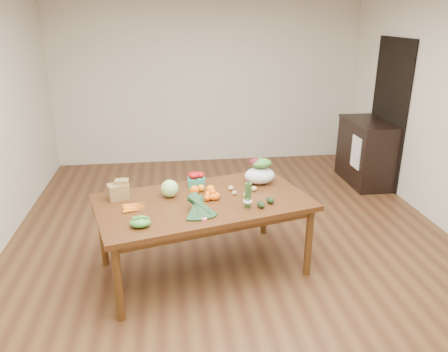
{
  "coord_description": "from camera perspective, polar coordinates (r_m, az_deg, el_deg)",
  "views": [
    {
      "loc": [
        -0.66,
        -4.23,
        2.4
      ],
      "look_at": [
        -0.11,
        0.0,
        0.81
      ],
      "focal_mm": 35.0,
      "sensor_mm": 36.0,
      "label": 1
    }
  ],
  "objects": [
    {
      "name": "carrots",
      "position": [
        4.02,
        -11.55,
        -3.99
      ],
      "size": [
        0.26,
        0.24,
        0.03
      ],
      "primitive_type": null,
      "rotation": [
        0.0,
        0.0,
        0.26
      ],
      "color": "orange",
      "rests_on": "dining_table"
    },
    {
      "name": "paper_bag",
      "position": [
        4.24,
        -13.65,
        -1.77
      ],
      "size": [
        0.29,
        0.26,
        0.18
      ],
      "primitive_type": null,
      "rotation": [
        0.0,
        0.0,
        0.26
      ],
      "color": "olive",
      "rests_on": "dining_table"
    },
    {
      "name": "floor",
      "position": [
        4.91,
        1.29,
        -8.84
      ],
      "size": [
        6.0,
        6.0,
        0.0
      ],
      "primitive_type": "plane",
      "color": "brown",
      "rests_on": "ground"
    },
    {
      "name": "potato_c",
      "position": [
        4.29,
        3.09,
        -1.87
      ],
      "size": [
        0.05,
        0.05,
        0.05
      ],
      "primitive_type": "ellipsoid",
      "color": "#D2C579",
      "rests_on": "dining_table"
    },
    {
      "name": "potato_d",
      "position": [
        4.33,
        0.93,
        -1.59
      ],
      "size": [
        0.05,
        0.05,
        0.05
      ],
      "primitive_type": "ellipsoid",
      "color": "tan",
      "rests_on": "dining_table"
    },
    {
      "name": "cabbage",
      "position": [
        4.19,
        -7.11,
        -1.63
      ],
      "size": [
        0.17,
        0.17,
        0.17
      ],
      "primitive_type": "sphere",
      "color": "#B2DD7F",
      "rests_on": "dining_table"
    },
    {
      "name": "potato_b",
      "position": [
        4.19,
        2.88,
        -2.43
      ],
      "size": [
        0.05,
        0.05,
        0.05
      ],
      "primitive_type": "ellipsoid",
      "color": "#D2B879",
      "rests_on": "dining_table"
    },
    {
      "name": "cabinet",
      "position": [
        6.81,
        18.0,
        2.98
      ],
      "size": [
        0.52,
        1.02,
        0.94
      ],
      "primitive_type": "cube",
      "color": "black",
      "rests_on": "floor"
    },
    {
      "name": "salad_bag",
      "position": [
        4.49,
        4.7,
        0.49
      ],
      "size": [
        0.36,
        0.31,
        0.24
      ],
      "primitive_type": null,
      "rotation": [
        0.0,
        0.0,
        0.26
      ],
      "color": "white",
      "rests_on": "dining_table"
    },
    {
      "name": "kale_bunch",
      "position": [
        3.78,
        -3.12,
        -4.1
      ],
      "size": [
        0.41,
        0.47,
        0.16
      ],
      "primitive_type": null,
      "rotation": [
        0.0,
        0.0,
        0.26
      ],
      "color": "#16331A",
      "rests_on": "dining_table"
    },
    {
      "name": "dining_table",
      "position": [
        4.29,
        -2.69,
        -7.76
      ],
      "size": [
        2.17,
        1.55,
        0.75
      ],
      "primitive_type": "cube",
      "rotation": [
        0.0,
        0.0,
        0.26
      ],
      "color": "#502B12",
      "rests_on": "floor"
    },
    {
      "name": "avocado_b",
      "position": [
        4.06,
        6.05,
        -3.15
      ],
      "size": [
        0.09,
        0.11,
        0.06
      ],
      "primitive_type": "ellipsoid",
      "rotation": [
        0.0,
        0.0,
        0.3
      ],
      "color": "black",
      "rests_on": "dining_table"
    },
    {
      "name": "potato_e",
      "position": [
        4.32,
        3.95,
        -1.67
      ],
      "size": [
        0.06,
        0.05,
        0.05
      ],
      "primitive_type": "ellipsoid",
      "color": "tan",
      "rests_on": "dining_table"
    },
    {
      "name": "strawberry_basket_a",
      "position": [
        4.46,
        -3.94,
        -0.54
      ],
      "size": [
        0.15,
        0.15,
        0.11
      ],
      "primitive_type": null,
      "rotation": [
        0.0,
        0.0,
        0.26
      ],
      "color": "#B90C0F",
      "rests_on": "dining_table"
    },
    {
      "name": "potato_a",
      "position": [
        4.23,
        1.37,
        -2.21
      ],
      "size": [
        0.05,
        0.04,
        0.04
      ],
      "primitive_type": "ellipsoid",
      "color": "tan",
      "rests_on": "dining_table"
    },
    {
      "name": "dish_towel",
      "position": [
        6.48,
        16.84,
        2.97
      ],
      "size": [
        0.02,
        0.28,
        0.45
      ],
      "primitive_type": "cube",
      "color": "white",
      "rests_on": "cabinet"
    },
    {
      "name": "orange_a",
      "position": [
        4.24,
        -3.88,
        -1.85
      ],
      "size": [
        0.09,
        0.09,
        0.09
      ],
      "primitive_type": "sphere",
      "color": "#E7530E",
      "rests_on": "dining_table"
    },
    {
      "name": "orange_c",
      "position": [
        4.25,
        -1.77,
        -1.75
      ],
      "size": [
        0.09,
        0.09,
        0.09
      ],
      "primitive_type": "sphere",
      "color": "orange",
      "rests_on": "dining_table"
    },
    {
      "name": "orange_b",
      "position": [
        4.31,
        -3.01,
        -1.57
      ],
      "size": [
        0.07,
        0.07,
        0.07
      ],
      "primitive_type": "sphere",
      "color": "orange",
      "rests_on": "dining_table"
    },
    {
      "name": "strawberry_basket_b",
      "position": [
        4.5,
        -3.2,
        -0.39
      ],
      "size": [
        0.13,
        0.13,
        0.1
      ],
      "primitive_type": null,
      "rotation": [
        0.0,
        0.0,
        0.26
      ],
      "color": "red",
      "rests_on": "dining_table"
    },
    {
      "name": "snap_pea_bag",
      "position": [
        3.67,
        -10.89,
        -5.97
      ],
      "size": [
        0.18,
        0.13,
        0.08
      ],
      "primitive_type": "ellipsoid",
      "color": "#3F9231",
      "rests_on": "dining_table"
    },
    {
      "name": "room_walls",
      "position": [
        4.4,
        1.43,
        6.66
      ],
      "size": [
        5.02,
        6.02,
        2.7
      ],
      "color": "silver",
      "rests_on": "floor"
    },
    {
      "name": "asparagus_bundle",
      "position": [
        3.92,
        3.14,
        -2.49
      ],
      "size": [
        0.11,
        0.13,
        0.26
      ],
      "primitive_type": null,
      "rotation": [
        0.15,
        0.0,
        0.26
      ],
      "color": "#437636",
      "rests_on": "dining_table"
    },
    {
      "name": "avocado_a",
      "position": [
        3.96,
        4.85,
        -3.73
      ],
      "size": [
        0.09,
        0.11,
        0.06
      ],
      "primitive_type": "ellipsoid",
      "rotation": [
        0.0,
        0.0,
        0.3
      ],
      "color": "black",
      "rests_on": "dining_table"
    },
    {
      "name": "doorway_dark",
      "position": [
        6.75,
        20.68,
        7.63
      ],
      "size": [
        0.02,
        1.0,
        2.1
      ],
      "primitive_type": "cube",
      "color": "black",
      "rests_on": "floor"
    },
    {
      "name": "mandarin_cluster",
      "position": [
        4.13,
        -1.46,
        -2.34
      ],
      "size": [
        0.22,
        0.22,
        0.1
      ],
      "primitive_type": null,
      "rotation": [
        0.0,
        0.0,
        0.26
      ],
      "color": "orange",
      "rests_on": "dining_table"
    }
  ]
}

